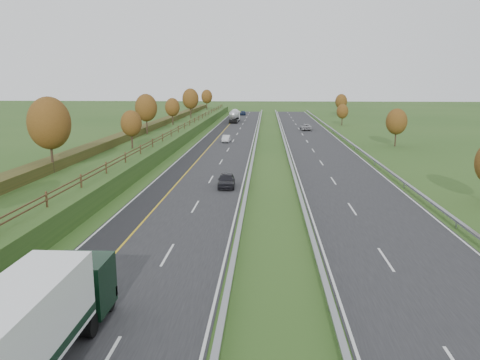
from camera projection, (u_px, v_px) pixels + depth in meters
The scene contains 18 objects.
ground at pixel (269, 154), 73.03m from camera, with size 400.00×400.00×0.00m, color #2C4D1B.
near_carriageway at pixel (221, 149), 78.35m from camera, with size 10.50×200.00×0.04m, color black.
far_carriageway at pixel (320, 150), 77.43m from camera, with size 10.50×200.00×0.04m, color black.
hard_shoulder at pixel (199, 149), 78.56m from camera, with size 3.00×200.00×0.04m, color black.
lane_markings at pixel (259, 149), 77.87m from camera, with size 26.75×200.00×0.01m.
embankment_left at pixel (144, 143), 78.88m from camera, with size 12.00×200.00×2.00m, color #2C4D1B.
hedge_left at pixel (132, 133), 78.67m from camera, with size 2.20×180.00×1.10m, color #353A18.
fence_left at pixel (170, 133), 77.87m from camera, with size 0.12×189.06×1.20m.
median_barrier_near at pixel (255, 146), 77.91m from camera, with size 0.32×200.00×0.71m.
median_barrier_far at pixel (286, 146), 77.63m from camera, with size 0.32×200.00×0.71m.
outer_barrier_far at pixel (356, 146), 76.99m from camera, with size 0.32×200.00×0.71m.
trees_left at pixel (140, 112), 74.46m from camera, with size 6.64×164.30×7.66m.
trees_far at pixel (366, 113), 104.35m from camera, with size 8.45×118.60×7.12m.
road_tanker at pixel (234, 115), 129.92m from camera, with size 2.40×11.22×3.46m.
car_dark_near at pixel (226, 180), 49.82m from camera, with size 1.77×4.39×1.50m, color black.
car_silver_mid at pixel (226, 139), 87.03m from camera, with size 1.35×3.86×1.27m, color #BBBCC0.
car_small_far at pixel (243, 113), 156.89m from camera, with size 1.88×4.63×1.34m, color #13203D.
car_oncoming at pixel (306, 127), 108.40m from camera, with size 2.41×5.23×1.45m, color #A7A7AC.
Camera 1 is at (7.61, -17.44, 11.08)m, focal length 35.00 mm.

